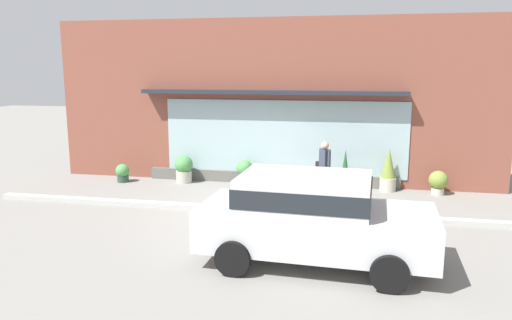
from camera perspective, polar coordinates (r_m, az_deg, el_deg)
ground_plane at (r=12.60m, az=-0.61°, el=-5.85°), size 60.00×60.00×0.00m
curb_strip at (r=12.39m, az=-0.80°, el=-5.84°), size 14.00×0.24×0.12m
storefront at (r=15.24m, az=1.89°, el=6.55°), size 14.00×0.81×5.09m
fire_hydrant at (r=13.20m, az=6.51°, el=-3.16°), size 0.43×0.41×0.89m
pedestrian_with_handbag at (r=13.72m, az=7.98°, el=-0.64°), size 0.44×0.54×1.59m
parked_car_silver at (r=9.09m, az=6.52°, el=-6.32°), size 4.35×2.19×1.68m
potted_plant_doorstep at (r=14.87m, az=15.23°, el=-1.19°), size 0.47×0.47×1.30m
potted_plant_window_right at (r=15.10m, az=-1.37°, el=-1.36°), size 0.49×0.49×0.80m
potted_plant_by_entrance at (r=14.59m, az=10.37°, el=-1.30°), size 0.27×0.27×1.25m
potted_plant_near_hydrant at (r=15.62m, az=-8.45°, el=-0.97°), size 0.58×0.58×0.87m
potted_plant_low_front at (r=14.94m, az=20.55°, el=-2.38°), size 0.54×0.54×0.69m
potted_plant_window_center at (r=16.13m, az=-15.34°, el=-1.44°), size 0.44×0.44×0.58m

